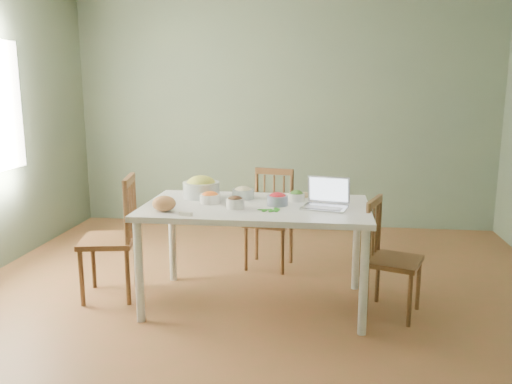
# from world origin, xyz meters

# --- Properties ---
(floor) EXTENTS (5.00, 5.00, 0.00)m
(floor) POSITION_xyz_m (0.00, 0.00, 0.00)
(floor) COLOR brown
(floor) RESTS_ON ground
(wall_back) EXTENTS (5.00, 0.00, 2.70)m
(wall_back) POSITION_xyz_m (0.00, 2.50, 1.35)
(wall_back) COLOR #617358
(wall_back) RESTS_ON ground
(wall_front) EXTENTS (5.00, 0.00, 2.70)m
(wall_front) POSITION_xyz_m (0.00, -2.50, 1.35)
(wall_front) COLOR #617358
(wall_front) RESTS_ON ground
(dining_table) EXTENTS (1.70, 0.95, 0.80)m
(dining_table) POSITION_xyz_m (-0.01, 0.06, 0.40)
(dining_table) COLOR white
(dining_table) RESTS_ON floor
(chair_far) EXTENTS (0.46, 0.45, 0.91)m
(chair_far) POSITION_xyz_m (-0.00, 0.93, 0.46)
(chair_far) COLOR #522D1B
(chair_far) RESTS_ON floor
(chair_left) EXTENTS (0.49, 0.51, 0.98)m
(chair_left) POSITION_xyz_m (-1.21, 0.07, 0.49)
(chair_left) COLOR #522D1B
(chair_left) RESTS_ON floor
(chair_right) EXTENTS (0.47, 0.49, 0.87)m
(chair_right) POSITION_xyz_m (1.02, 0.01, 0.43)
(chair_right) COLOR #522D1B
(chair_right) RESTS_ON floor
(bread_boule) EXTENTS (0.17, 0.17, 0.11)m
(bread_boule) POSITION_xyz_m (-0.64, -0.22, 0.85)
(bread_boule) COLOR tan
(bread_boule) RESTS_ON dining_table
(butter_stick) EXTENTS (0.10, 0.05, 0.03)m
(butter_stick) POSITION_xyz_m (-0.45, -0.34, 0.81)
(butter_stick) COLOR silver
(butter_stick) RESTS_ON dining_table
(bowl_squash) EXTENTS (0.37, 0.37, 0.17)m
(bowl_squash) POSITION_xyz_m (-0.49, 0.27, 0.88)
(bowl_squash) COLOR gold
(bowl_squash) RESTS_ON dining_table
(bowl_carrot) EXTENTS (0.18, 0.18, 0.09)m
(bowl_carrot) POSITION_xyz_m (-0.37, 0.08, 0.84)
(bowl_carrot) COLOR orange
(bowl_carrot) RESTS_ON dining_table
(bowl_onion) EXTENTS (0.21, 0.21, 0.09)m
(bowl_onion) POSITION_xyz_m (-0.15, 0.28, 0.84)
(bowl_onion) COLOR #F5E1B9
(bowl_onion) RESTS_ON dining_table
(bowl_mushroom) EXTENTS (0.18, 0.18, 0.09)m
(bowl_mushroom) POSITION_xyz_m (-0.15, -0.06, 0.84)
(bowl_mushroom) COLOR #411F0E
(bowl_mushroom) RESTS_ON dining_table
(bowl_redpep) EXTENTS (0.20, 0.20, 0.09)m
(bowl_redpep) POSITION_xyz_m (0.15, 0.07, 0.84)
(bowl_redpep) COLOR red
(bowl_redpep) RESTS_ON dining_table
(bowl_broccoli) EXTENTS (0.16, 0.16, 0.08)m
(bowl_broccoli) POSITION_xyz_m (0.28, 0.24, 0.84)
(bowl_broccoli) COLOR #326A2A
(bowl_broccoli) RESTS_ON dining_table
(flatbread) EXTENTS (0.23, 0.23, 0.02)m
(flatbread) POSITION_xyz_m (0.30, 0.44, 0.80)
(flatbread) COLOR tan
(flatbread) RESTS_ON dining_table
(basil_bunch) EXTENTS (0.19, 0.19, 0.02)m
(basil_bunch) POSITION_xyz_m (0.10, -0.10, 0.81)
(basil_bunch) COLOR #14660C
(basil_bunch) RESTS_ON dining_table
(laptop) EXTENTS (0.37, 0.33, 0.22)m
(laptop) POSITION_xyz_m (0.50, 0.00, 0.91)
(laptop) COLOR #BCBCC3
(laptop) RESTS_ON dining_table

